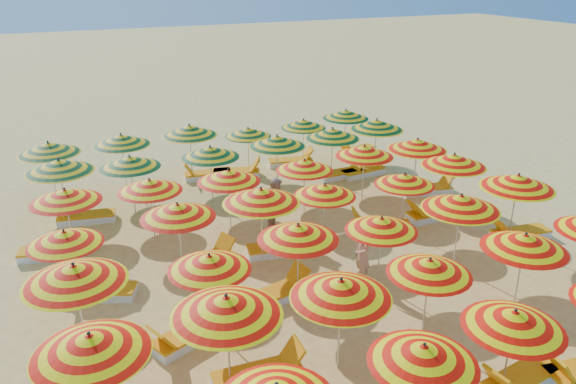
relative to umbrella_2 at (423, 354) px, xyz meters
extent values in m
plane|color=#EFCB6A|center=(0.91, 6.66, -1.66)|extent=(120.00, 120.00, 0.00)
sphere|color=black|center=(-2.48, 0.10, 0.23)|extent=(0.06, 0.06, 0.06)
cone|color=orange|center=(0.00, 0.00, 0.00)|extent=(2.02, 2.02, 0.34)
sphere|color=black|center=(0.00, 0.00, 0.20)|extent=(0.06, 0.06, 0.06)
cylinder|color=silver|center=(1.99, 0.11, -0.77)|extent=(0.03, 0.03, 1.78)
cone|color=orange|center=(1.99, 0.11, 0.00)|extent=(2.20, 2.20, 0.34)
sphere|color=black|center=(1.99, 0.11, 0.20)|extent=(0.06, 0.06, 0.06)
cone|color=orange|center=(-4.75, 2.24, 0.13)|extent=(2.28, 2.28, 0.36)
sphere|color=black|center=(-4.75, 2.24, 0.34)|extent=(0.06, 0.06, 0.06)
cylinder|color=silver|center=(-2.48, 2.27, -0.66)|extent=(0.04, 0.04, 1.99)
cone|color=orange|center=(-2.48, 2.27, 0.20)|extent=(2.27, 2.27, 0.38)
sphere|color=black|center=(-2.48, 2.27, 0.42)|extent=(0.07, 0.07, 0.07)
cylinder|color=silver|center=(-0.35, 2.02, -0.69)|extent=(0.04, 0.04, 1.93)
cone|color=orange|center=(-0.35, 2.02, 0.14)|extent=(2.17, 2.17, 0.37)
sphere|color=black|center=(-0.35, 2.02, 0.35)|extent=(0.06, 0.06, 0.06)
cylinder|color=silver|center=(1.84, 2.23, -0.78)|extent=(0.03, 0.03, 1.75)
cone|color=orange|center=(1.84, 2.23, -0.02)|extent=(2.26, 2.26, 0.33)
sphere|color=black|center=(1.84, 2.23, 0.17)|extent=(0.06, 0.06, 0.06)
cylinder|color=silver|center=(4.28, 2.11, -0.73)|extent=(0.04, 0.04, 1.86)
cone|color=orange|center=(4.28, 2.11, 0.08)|extent=(2.42, 2.42, 0.35)
sphere|color=black|center=(4.28, 2.11, 0.28)|extent=(0.06, 0.06, 0.06)
cylinder|color=silver|center=(-4.78, 4.50, -0.66)|extent=(0.04, 0.04, 2.00)
cone|color=orange|center=(-4.78, 4.50, 0.21)|extent=(2.54, 2.54, 0.38)
sphere|color=black|center=(-4.78, 4.50, 0.42)|extent=(0.07, 0.07, 0.07)
cylinder|color=silver|center=(-2.20, 4.25, -0.78)|extent=(0.03, 0.03, 1.75)
cone|color=orange|center=(-2.20, 4.25, -0.02)|extent=(1.82, 1.82, 0.33)
sphere|color=black|center=(-2.20, 4.25, 0.17)|extent=(0.06, 0.06, 0.06)
cylinder|color=silver|center=(-0.02, 4.57, -0.72)|extent=(0.04, 0.04, 1.87)
cone|color=orange|center=(-0.02, 4.57, 0.09)|extent=(2.11, 2.11, 0.36)
sphere|color=black|center=(-0.02, 4.57, 0.29)|extent=(0.06, 0.06, 0.06)
cylinder|color=silver|center=(2.06, 4.35, -0.79)|extent=(0.03, 0.03, 1.74)
cone|color=orange|center=(2.06, 4.35, -0.03)|extent=(1.82, 1.82, 0.33)
sphere|color=black|center=(2.06, 4.35, 0.16)|extent=(0.06, 0.06, 0.06)
cylinder|color=silver|center=(4.32, 4.24, -0.68)|extent=(0.04, 0.04, 1.96)
cone|color=orange|center=(4.32, 4.24, 0.18)|extent=(2.10, 2.10, 0.37)
sphere|color=black|center=(4.32, 4.24, 0.39)|extent=(0.07, 0.07, 0.07)
cylinder|color=silver|center=(6.63, 4.67, -0.65)|extent=(0.04, 0.04, 2.00)
cone|color=orange|center=(6.63, 4.67, 0.21)|extent=(2.56, 2.56, 0.38)
sphere|color=black|center=(6.63, 4.67, 0.43)|extent=(0.07, 0.07, 0.07)
cylinder|color=silver|center=(-4.83, 6.76, -0.80)|extent=(0.03, 0.03, 1.72)
cone|color=orange|center=(-4.83, 6.76, -0.05)|extent=(2.16, 2.16, 0.33)
sphere|color=black|center=(-4.83, 6.76, 0.13)|extent=(0.06, 0.06, 0.06)
cylinder|color=silver|center=(-2.20, 6.86, -0.72)|extent=(0.04, 0.04, 1.86)
cone|color=orange|center=(-2.20, 6.86, 0.08)|extent=(2.31, 2.31, 0.36)
sphere|color=black|center=(-2.20, 6.86, 0.29)|extent=(0.06, 0.06, 0.06)
cylinder|color=silver|center=(-0.10, 6.60, -0.65)|extent=(0.04, 0.04, 2.00)
cone|color=orange|center=(-0.10, 6.60, 0.21)|extent=(2.15, 2.15, 0.38)
sphere|color=black|center=(-0.10, 6.60, 0.43)|extent=(0.07, 0.07, 0.07)
cylinder|color=silver|center=(1.86, 6.83, -0.79)|extent=(0.03, 0.03, 1.73)
cone|color=orange|center=(1.86, 6.83, -0.04)|extent=(2.26, 2.26, 0.33)
sphere|color=black|center=(1.86, 6.83, 0.15)|extent=(0.06, 0.06, 0.06)
cylinder|color=silver|center=(4.33, 6.61, -0.79)|extent=(0.03, 0.03, 1.73)
cone|color=orange|center=(4.33, 6.61, -0.04)|extent=(2.18, 2.18, 0.33)
sphere|color=black|center=(4.33, 6.61, 0.15)|extent=(0.06, 0.06, 0.06)
cylinder|color=silver|center=(6.30, 6.88, -0.67)|extent=(0.04, 0.04, 1.97)
cone|color=orange|center=(6.30, 6.88, 0.18)|extent=(2.16, 2.16, 0.37)
sphere|color=black|center=(6.30, 6.88, 0.40)|extent=(0.07, 0.07, 0.07)
cylinder|color=silver|center=(-4.63, 9.07, -0.73)|extent=(0.04, 0.04, 1.85)
cone|color=orange|center=(-4.63, 9.07, 0.07)|extent=(2.18, 2.18, 0.35)
sphere|color=black|center=(-4.63, 9.07, 0.27)|extent=(0.06, 0.06, 0.06)
cylinder|color=silver|center=(-2.45, 9.03, -0.76)|extent=(0.03, 0.03, 1.79)
cone|color=orange|center=(-2.45, 9.03, 0.01)|extent=(2.26, 2.26, 0.34)
sphere|color=black|center=(-2.45, 9.03, 0.21)|extent=(0.06, 0.06, 0.06)
cylinder|color=silver|center=(-0.25, 8.73, -0.74)|extent=(0.03, 0.03, 1.83)
cone|color=orange|center=(-0.25, 8.73, 0.06)|extent=(2.43, 2.43, 0.35)
sphere|color=black|center=(-0.25, 8.73, 0.26)|extent=(0.06, 0.06, 0.06)
cylinder|color=silver|center=(2.22, 8.82, -0.77)|extent=(0.03, 0.03, 1.76)
cone|color=orange|center=(2.22, 8.82, -0.01)|extent=(1.92, 1.92, 0.34)
sphere|color=black|center=(2.22, 8.82, 0.18)|extent=(0.06, 0.06, 0.06)
cylinder|color=silver|center=(4.40, 8.93, -0.71)|extent=(0.04, 0.04, 1.90)
cone|color=orange|center=(4.40, 8.93, 0.11)|extent=(2.23, 2.23, 0.36)
sphere|color=black|center=(4.40, 8.93, 0.32)|extent=(0.06, 0.06, 0.06)
cylinder|color=silver|center=(6.27, 8.67, -0.68)|extent=(0.04, 0.04, 1.96)
cone|color=orange|center=(6.27, 8.67, 0.17)|extent=(2.24, 2.24, 0.37)
sphere|color=black|center=(6.27, 8.67, 0.38)|extent=(0.07, 0.07, 0.07)
cylinder|color=silver|center=(-4.63, 11.22, -0.66)|extent=(0.04, 0.04, 1.99)
cone|color=#74670A|center=(-4.63, 11.22, 0.20)|extent=(1.99, 1.99, 0.38)
sphere|color=black|center=(-4.63, 11.22, 0.42)|extent=(0.07, 0.07, 0.07)
cylinder|color=silver|center=(-2.62, 11.10, -0.73)|extent=(0.04, 0.04, 1.86)
cone|color=#74670A|center=(-2.62, 11.10, 0.08)|extent=(1.91, 1.91, 0.35)
sphere|color=black|center=(-2.62, 11.10, 0.28)|extent=(0.06, 0.06, 0.06)
cylinder|color=silver|center=(-0.12, 10.94, -0.71)|extent=(0.04, 0.04, 1.88)
cone|color=#74670A|center=(-0.12, 10.94, 0.10)|extent=(2.33, 2.33, 0.36)
sphere|color=black|center=(-0.12, 10.94, 0.31)|extent=(0.06, 0.06, 0.06)
cylinder|color=silver|center=(2.23, 10.96, -0.68)|extent=(0.04, 0.04, 1.94)
cone|color=#74670A|center=(2.23, 10.96, 0.16)|extent=(2.23, 2.23, 0.37)
sphere|color=black|center=(2.23, 10.96, 0.37)|extent=(0.06, 0.06, 0.06)
cylinder|color=silver|center=(4.38, 11.01, -0.69)|extent=(0.04, 0.04, 1.93)
cone|color=#74670A|center=(4.38, 11.01, 0.15)|extent=(1.94, 1.94, 0.37)
sphere|color=black|center=(4.38, 11.01, 0.36)|extent=(0.06, 0.06, 0.06)
cylinder|color=silver|center=(6.31, 11.18, -0.66)|extent=(0.04, 0.04, 2.00)
cone|color=#74670A|center=(6.31, 11.18, 0.21)|extent=(2.22, 2.22, 0.38)
sphere|color=black|center=(6.31, 11.18, 0.43)|extent=(0.07, 0.07, 0.07)
cylinder|color=silver|center=(-4.81, 13.22, -0.67)|extent=(0.04, 0.04, 1.97)
cone|color=#74670A|center=(-4.81, 13.22, 0.19)|extent=(2.41, 2.41, 0.38)
sphere|color=black|center=(-4.81, 13.22, 0.40)|extent=(0.07, 0.07, 0.07)
cylinder|color=silver|center=(-2.52, 13.31, -0.69)|extent=(0.04, 0.04, 1.94)
cone|color=#74670A|center=(-2.52, 13.31, 0.15)|extent=(2.09, 2.09, 0.37)
sphere|color=black|center=(-2.52, 13.31, 0.37)|extent=(0.06, 0.06, 0.06)
cylinder|color=silver|center=(-0.15, 13.32, -0.66)|extent=(0.04, 0.04, 1.99)
cone|color=#74670A|center=(-0.15, 13.32, 0.20)|extent=(2.46, 2.46, 0.38)
sphere|color=black|center=(-0.15, 13.32, 0.42)|extent=(0.07, 0.07, 0.07)
cylinder|color=silver|center=(1.98, 13.09, -0.80)|extent=(0.03, 0.03, 1.71)
cone|color=#74670A|center=(1.98, 13.09, -0.06)|extent=(2.20, 2.20, 0.33)
sphere|color=black|center=(1.98, 13.09, 0.13)|extent=(0.06, 0.06, 0.06)
cylinder|color=silver|center=(4.31, 13.22, -0.79)|extent=(0.03, 0.03, 1.74)
cone|color=#74670A|center=(4.31, 13.22, -0.03)|extent=(2.22, 2.22, 0.33)
sphere|color=black|center=(4.31, 13.22, 0.16)|extent=(0.06, 0.06, 0.06)
cylinder|color=silver|center=(6.32, 13.46, -0.73)|extent=(0.04, 0.04, 1.85)
cone|color=#74670A|center=(6.32, 13.46, 0.08)|extent=(2.16, 2.16, 0.35)
sphere|color=black|center=(6.32, 13.46, 0.28)|extent=(0.06, 0.06, 0.06)
cube|color=white|center=(2.54, 0.16, -1.56)|extent=(1.76, 0.81, 0.20)
cube|color=orange|center=(2.54, 0.16, -1.43)|extent=(1.76, 0.81, 0.06)
cube|color=orange|center=(1.85, 0.06, -1.21)|extent=(0.44, 0.63, 0.48)
cube|color=orange|center=(3.15, -0.10, -1.21)|extent=(0.45, 0.63, 0.48)
cube|color=white|center=(-1.93, 2.29, -1.56)|extent=(1.73, 0.69, 0.20)
cube|color=orange|center=(-1.93, 2.29, -1.43)|extent=(1.73, 0.69, 0.06)
cube|color=orange|center=(-1.24, 2.24, -1.21)|extent=(0.40, 0.60, 0.48)
cube|color=white|center=(-2.75, 4.05, -1.56)|extent=(1.79, 1.18, 0.20)
cube|color=orange|center=(-2.75, 4.05, -1.43)|extent=(1.79, 1.18, 0.06)
cube|color=orange|center=(-3.40, 3.79, -1.21)|extent=(0.56, 0.67, 0.48)
cube|color=white|center=(-0.57, 4.70, -1.56)|extent=(1.78, 0.92, 0.20)
cube|color=orange|center=(-0.57, 4.70, -1.43)|extent=(1.78, 0.92, 0.06)
cube|color=orange|center=(0.12, 4.85, -1.21)|extent=(0.48, 0.64, 0.48)
cube|color=white|center=(7.18, 4.76, -1.56)|extent=(1.77, 0.82, 0.20)
cube|color=orange|center=(7.18, 4.76, -1.43)|extent=(1.77, 0.82, 0.06)
cube|color=orange|center=(6.49, 4.86, -1.21)|extent=(0.44, 0.63, 0.48)
cube|color=white|center=(-4.28, 6.58, -1.56)|extent=(1.79, 1.21, 0.20)
cube|color=orange|center=(-4.28, 6.58, -1.43)|extent=(1.79, 1.21, 0.06)
cube|color=orange|center=(-4.93, 6.86, -1.21)|extent=(0.57, 0.68, 0.48)
cube|color=white|center=(-1.65, 6.87, -1.56)|extent=(1.80, 1.08, 0.20)
cube|color=orange|center=(-1.65, 6.87, -1.43)|extent=(1.80, 1.08, 0.06)
cube|color=orange|center=(-0.98, 7.09, -1.21)|extent=(0.53, 0.67, 0.48)
cube|color=white|center=(0.45, 6.78, -1.56)|extent=(1.77, 0.87, 0.20)
cube|color=orange|center=(0.45, 6.78, -1.43)|extent=(1.77, 0.87, 0.06)
cube|color=orange|center=(1.14, 6.66, -1.21)|extent=(0.46, 0.63, 0.48)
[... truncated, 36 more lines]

